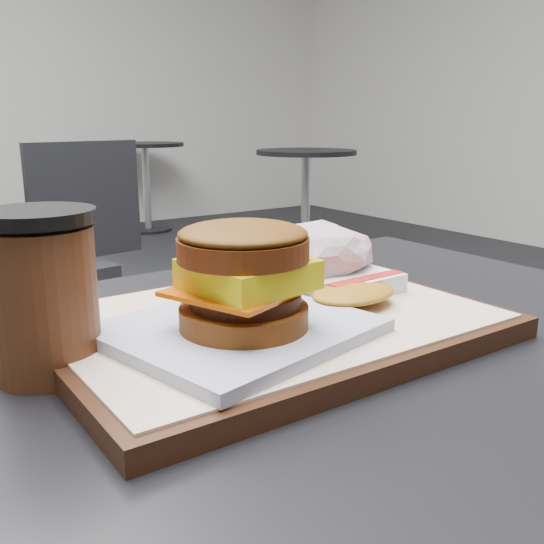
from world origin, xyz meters
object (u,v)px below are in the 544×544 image
(customer_table, at_px, (306,526))
(serving_tray, at_px, (269,324))
(coffee_cup, at_px, (43,295))
(breakfast_sandwich, at_px, (242,289))
(neighbor_chair, at_px, (54,253))
(hash_brown, at_px, (354,288))
(crumpled_wrapper, at_px, (311,254))

(customer_table, height_order, serving_tray, serving_tray)
(customer_table, xyz_separation_m, coffee_cup, (-0.20, 0.06, 0.25))
(breakfast_sandwich, distance_m, neighbor_chair, 1.75)
(customer_table, relative_size, hash_brown, 6.61)
(hash_brown, bearing_deg, customer_table, -162.26)
(hash_brown, bearing_deg, breakfast_sandwich, -168.75)
(coffee_cup, bearing_deg, breakfast_sandwich, -26.08)
(breakfast_sandwich, relative_size, hash_brown, 1.82)
(neighbor_chair, bearing_deg, hash_brown, -95.62)
(customer_table, relative_size, neighbor_chair, 0.91)
(serving_tray, distance_m, neighbor_chair, 1.70)
(crumpled_wrapper, relative_size, neighbor_chair, 0.16)
(customer_table, bearing_deg, serving_tray, 121.13)
(breakfast_sandwich, xyz_separation_m, crumpled_wrapper, (0.14, 0.10, -0.01))
(customer_table, relative_size, coffee_cup, 6.41)
(breakfast_sandwich, xyz_separation_m, hash_brown, (0.14, 0.03, -0.03))
(breakfast_sandwich, bearing_deg, crumpled_wrapper, 33.70)
(crumpled_wrapper, bearing_deg, hash_brown, -90.93)
(hash_brown, relative_size, neighbor_chair, 0.14)
(breakfast_sandwich, distance_m, crumpled_wrapper, 0.17)
(hash_brown, bearing_deg, coffee_cup, 172.59)
(coffee_cup, bearing_deg, neighbor_chair, 74.93)
(customer_table, bearing_deg, neighbor_chair, 82.03)
(coffee_cup, relative_size, neighbor_chair, 0.14)
(customer_table, bearing_deg, breakfast_sandwich, -175.74)
(crumpled_wrapper, distance_m, coffee_cup, 0.28)
(breakfast_sandwich, bearing_deg, serving_tray, 36.33)
(breakfast_sandwich, bearing_deg, customer_table, 4.26)
(serving_tray, relative_size, neighbor_chair, 0.43)
(customer_table, bearing_deg, crumpled_wrapper, 51.02)
(crumpled_wrapper, bearing_deg, customer_table, -128.98)
(coffee_cup, height_order, neighbor_chair, coffee_cup)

